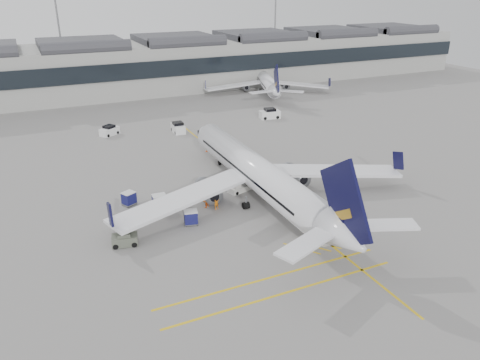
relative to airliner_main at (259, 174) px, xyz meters
name	(u,v)px	position (x,y,z in m)	size (l,w,h in m)	color
ground	(210,232)	(-8.40, -5.16, -3.17)	(220.00, 220.00, 0.00)	gray
terminal	(93,68)	(-8.40, 66.77, 2.97)	(200.00, 20.45, 12.40)	#9E9E99
light_masts	(73,25)	(-10.07, 80.84, 11.32)	(113.00, 0.60, 25.45)	slate
apron_markings	(253,182)	(1.60, 4.84, -3.17)	(0.25, 60.00, 0.01)	gold
airliner_main	(259,174)	(0.00, 0.00, 0.00)	(37.19, 40.62, 10.80)	white
airliner_far	(266,81)	(28.75, 52.19, -0.62)	(28.29, 31.37, 8.68)	white
belt_loader	(241,186)	(-0.91, 3.06, -2.64)	(4.65, 2.46, 1.84)	silver
baggage_cart_a	(191,217)	(-9.61, -2.72, -2.31)	(1.77, 1.57, 1.61)	gray
baggage_cart_b	(160,202)	(-11.64, 2.33, -2.24)	(1.73, 1.45, 1.75)	gray
baggage_cart_c	(213,190)	(-4.94, 2.53, -2.20)	(2.09, 1.91, 1.81)	gray
baggage_cart_d	(129,198)	(-14.60, 4.95, -2.32)	(1.91, 1.80, 1.59)	gray
ramp_agent_a	(217,201)	(-5.66, -0.47, -2.17)	(0.74, 0.48, 2.02)	orange
ramp_agent_b	(206,201)	(-6.65, 0.48, -2.33)	(0.82, 0.64, 1.69)	orange
pushback_tug	(125,239)	(-17.04, -4.04, -2.55)	(2.77, 2.03, 1.40)	#555A4D
safety_cone_nose	(207,150)	(0.47, 18.60, -2.91)	(0.38, 0.38, 0.53)	#F24C0A
safety_cone_engine	(286,180)	(5.54, 2.97, -2.89)	(0.41, 0.41, 0.56)	#F24C0A
service_van_left	(109,131)	(-11.52, 33.62, -2.41)	(3.67, 3.22, 1.70)	silver
service_van_mid	(178,128)	(-0.36, 30.12, -2.35)	(1.94, 3.64, 1.83)	silver
service_van_right	(270,114)	(18.47, 31.39, -2.29)	(4.03, 2.36, 1.96)	silver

